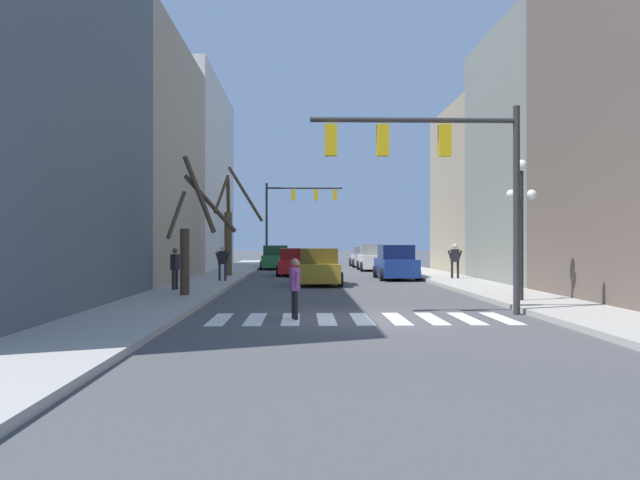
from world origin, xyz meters
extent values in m
plane|color=#4C4C4F|center=(0.00, 0.00, 0.00)|extent=(240.00, 240.00, 0.00)
cube|color=#ADA89E|center=(-5.88, 0.00, 0.07)|extent=(2.70, 90.00, 0.15)
cube|color=#ADA89E|center=(5.88, 0.00, 0.07)|extent=(2.70, 90.00, 0.15)
cube|color=tan|center=(-10.23, 14.77, 5.86)|extent=(6.00, 12.91, 11.71)
cube|color=beige|center=(-10.23, 28.90, 6.55)|extent=(6.00, 15.35, 13.10)
cube|color=gray|center=(10.23, 12.80, 5.89)|extent=(6.00, 9.15, 11.79)
cube|color=tan|center=(10.23, 21.92, 5.03)|extent=(6.00, 9.08, 10.06)
cube|color=white|center=(-3.60, 0.08, 0.00)|extent=(0.45, 2.60, 0.01)
cube|color=white|center=(-2.70, 0.08, 0.00)|extent=(0.45, 2.60, 0.01)
cube|color=white|center=(-1.80, 0.08, 0.00)|extent=(0.45, 2.60, 0.01)
cube|color=white|center=(-0.90, 0.08, 0.00)|extent=(0.45, 2.60, 0.01)
cube|color=white|center=(0.00, 0.08, 0.00)|extent=(0.45, 2.60, 0.01)
cube|color=white|center=(0.90, 0.08, 0.00)|extent=(0.45, 2.60, 0.01)
cube|color=white|center=(1.80, 0.08, 0.00)|extent=(0.45, 2.60, 0.01)
cube|color=white|center=(2.70, 0.08, 0.00)|extent=(0.45, 2.60, 0.01)
cube|color=white|center=(3.60, 0.08, 0.00)|extent=(0.45, 2.60, 0.01)
cylinder|color=#2D2D2D|center=(4.28, 0.88, 2.82)|extent=(0.18, 0.18, 5.64)
cylinder|color=#2D2D2D|center=(1.49, 0.88, 5.24)|extent=(5.58, 0.14, 0.14)
cube|color=yellow|center=(2.33, 0.88, 4.69)|extent=(0.32, 0.28, 0.84)
cube|color=yellow|center=(0.65, 0.88, 4.69)|extent=(0.32, 0.28, 0.84)
cube|color=yellow|center=(-0.74, 0.88, 4.69)|extent=(0.32, 0.28, 0.84)
cylinder|color=#2D2D2D|center=(-4.28, 33.28, 3.29)|extent=(0.18, 0.18, 6.59)
cylinder|color=#2D2D2D|center=(-1.29, 33.28, 6.19)|extent=(5.98, 0.14, 0.14)
cube|color=yellow|center=(-2.19, 33.28, 5.64)|extent=(0.32, 0.28, 0.84)
cube|color=yellow|center=(-0.39, 33.28, 5.64)|extent=(0.32, 0.28, 0.84)
cube|color=yellow|center=(1.10, 33.28, 5.64)|extent=(0.32, 0.28, 0.84)
cylinder|color=black|center=(5.31, 3.38, 2.15)|extent=(0.12, 0.12, 4.01)
sphere|color=white|center=(5.31, 3.38, 4.34)|extent=(0.36, 0.36, 0.36)
sphere|color=white|center=(4.99, 3.38, 3.44)|extent=(0.31, 0.31, 0.31)
sphere|color=white|center=(5.63, 3.38, 3.44)|extent=(0.31, 0.31, 0.31)
cube|color=#A38423|center=(-0.76, 12.51, 0.59)|extent=(1.80, 4.11, 0.82)
cube|color=#594813|center=(-0.76, 12.51, 1.33)|extent=(1.66, 2.14, 0.67)
cylinder|color=black|center=(0.16, 11.23, 0.32)|extent=(0.22, 0.64, 0.64)
cylinder|color=black|center=(-1.68, 11.23, 0.32)|extent=(0.22, 0.64, 0.64)
cylinder|color=black|center=(0.16, 13.78, 0.32)|extent=(0.22, 0.64, 0.64)
cylinder|color=black|center=(-1.68, 13.78, 0.32)|extent=(0.22, 0.64, 0.64)
cube|color=#236B38|center=(-3.37, 28.84, 0.59)|extent=(1.82, 4.15, 0.84)
cube|color=#133A1E|center=(-3.37, 28.84, 1.35)|extent=(1.67, 2.16, 0.68)
cylinder|color=black|center=(-4.30, 30.13, 0.32)|extent=(0.22, 0.64, 0.64)
cylinder|color=black|center=(-2.44, 30.13, 0.32)|extent=(0.22, 0.64, 0.64)
cylinder|color=black|center=(-4.30, 27.56, 0.32)|extent=(0.22, 0.64, 0.64)
cylinder|color=black|center=(-2.44, 27.56, 0.32)|extent=(0.22, 0.64, 0.64)
cube|color=navy|center=(3.40, 16.68, 0.62)|extent=(1.77, 4.62, 0.89)
cube|color=#0E1C46|center=(3.40, 16.68, 1.43)|extent=(1.62, 2.40, 0.73)
cylinder|color=black|center=(2.50, 18.11, 0.32)|extent=(0.22, 0.64, 0.64)
cylinder|color=black|center=(4.30, 18.11, 0.32)|extent=(0.22, 0.64, 0.64)
cylinder|color=black|center=(2.50, 15.25, 0.32)|extent=(0.22, 0.64, 0.64)
cylinder|color=black|center=(4.30, 15.25, 0.32)|extent=(0.22, 0.64, 0.64)
cube|color=silver|center=(3.36, 32.73, 0.56)|extent=(1.84, 4.52, 0.78)
cube|color=slate|center=(3.36, 32.73, 1.27)|extent=(1.69, 2.35, 0.63)
cylinder|color=black|center=(2.42, 34.14, 0.32)|extent=(0.22, 0.64, 0.64)
cylinder|color=black|center=(4.30, 34.14, 0.32)|extent=(0.22, 0.64, 0.64)
cylinder|color=black|center=(2.42, 31.33, 0.32)|extent=(0.22, 0.64, 0.64)
cylinder|color=black|center=(4.30, 31.33, 0.32)|extent=(0.22, 0.64, 0.64)
cube|color=white|center=(3.37, 26.37, 0.63)|extent=(1.82, 4.18, 0.90)
cube|color=gray|center=(3.37, 26.37, 1.45)|extent=(1.67, 2.18, 0.74)
cylinder|color=black|center=(2.45, 27.67, 0.32)|extent=(0.22, 0.64, 0.64)
cylinder|color=black|center=(4.30, 27.67, 0.32)|extent=(0.22, 0.64, 0.64)
cylinder|color=black|center=(2.45, 25.07, 0.32)|extent=(0.22, 0.64, 0.64)
cylinder|color=black|center=(4.30, 25.07, 0.32)|extent=(0.22, 0.64, 0.64)
cube|color=red|center=(-1.87, 20.57, 0.56)|extent=(1.92, 4.14, 0.78)
cube|color=maroon|center=(-1.87, 20.57, 1.27)|extent=(1.77, 2.15, 0.63)
cylinder|color=black|center=(-0.89, 19.28, 0.32)|extent=(0.22, 0.64, 0.64)
cylinder|color=black|center=(-2.85, 19.28, 0.32)|extent=(0.22, 0.64, 0.64)
cylinder|color=black|center=(-0.89, 21.85, 0.32)|extent=(0.22, 0.64, 0.64)
cylinder|color=black|center=(-2.85, 21.85, 0.32)|extent=(0.22, 0.64, 0.64)
cylinder|color=#282D47|center=(-5.08, 13.31, 0.54)|extent=(0.12, 0.12, 0.77)
cylinder|color=#282D47|center=(-5.35, 13.36, 0.54)|extent=(0.12, 0.12, 0.77)
cube|color=black|center=(-5.21, 13.34, 1.23)|extent=(0.41, 0.28, 0.61)
sphere|color=beige|center=(-5.21, 13.34, 1.67)|extent=(0.22, 0.22, 0.22)
cylinder|color=black|center=(-5.00, 13.29, 1.19)|extent=(0.28, 0.14, 0.59)
cylinder|color=black|center=(-5.43, 13.38, 1.19)|extent=(0.28, 0.14, 0.59)
cylinder|color=black|center=(-1.67, -0.09, 0.37)|extent=(0.11, 0.11, 0.73)
cylinder|color=black|center=(-1.73, 0.17, 0.37)|extent=(0.11, 0.11, 0.73)
cube|color=#9E4C93|center=(-1.70, 0.04, 1.02)|extent=(0.28, 0.39, 0.58)
sphere|color=#8C664C|center=(-1.70, 0.04, 1.44)|extent=(0.21, 0.21, 0.21)
cylinder|color=#9E4C93|center=(-1.65, -0.16, 0.98)|extent=(0.14, 0.26, 0.56)
cylinder|color=#9E4C93|center=(-1.75, 0.24, 0.98)|extent=(0.14, 0.26, 0.56)
cylinder|color=black|center=(5.94, 14.94, 0.55)|extent=(0.12, 0.12, 0.81)
cylinder|color=black|center=(6.24, 14.94, 0.55)|extent=(0.12, 0.12, 0.81)
cube|color=black|center=(6.09, 14.94, 1.28)|extent=(0.40, 0.23, 0.64)
sphere|color=beige|center=(6.09, 14.94, 1.74)|extent=(0.23, 0.23, 0.23)
cylinder|color=black|center=(5.86, 14.94, 1.24)|extent=(0.28, 0.09, 0.62)
cylinder|color=black|center=(6.32, 14.94, 1.24)|extent=(0.28, 0.09, 0.62)
cylinder|color=black|center=(-6.37, 7.86, 0.53)|extent=(0.11, 0.11, 0.75)
cylinder|color=black|center=(-6.29, 8.12, 0.53)|extent=(0.11, 0.11, 0.75)
cube|color=black|center=(-6.33, 7.99, 1.20)|extent=(0.30, 0.41, 0.59)
sphere|color=brown|center=(-6.33, 7.99, 1.63)|extent=(0.21, 0.21, 0.21)
cylinder|color=black|center=(-6.39, 7.79, 1.16)|extent=(0.15, 0.27, 0.57)
cylinder|color=black|center=(-6.27, 8.20, 1.16)|extent=(0.15, 0.27, 0.57)
cylinder|color=#473828|center=(-5.52, 5.62, 1.28)|extent=(0.32, 0.32, 2.26)
cylinder|color=#473828|center=(-5.72, 5.18, 2.88)|extent=(0.51, 1.01, 1.68)
cylinder|color=#473828|center=(-4.68, 5.79, 3.28)|extent=(1.80, 0.53, 2.03)
cylinder|color=#473828|center=(-5.01, 5.52, 3.58)|extent=(1.18, 0.37, 2.67)
cylinder|color=brown|center=(-5.50, 18.00, 1.85)|extent=(0.41, 0.41, 3.41)
cylinder|color=brown|center=(-5.58, 18.73, 4.37)|extent=(0.35, 1.62, 2.09)
cylinder|color=brown|center=(-4.61, 18.72, 4.57)|extent=(1.85, 1.66, 2.99)
cylinder|color=brown|center=(-5.83, 17.74, 4.52)|extent=(0.81, 0.67, 2.14)
camera|label=1|loc=(-1.53, -15.77, 1.97)|focal=35.00mm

